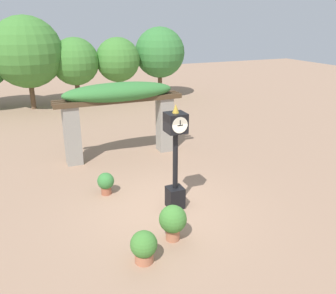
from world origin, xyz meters
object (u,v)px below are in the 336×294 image
potted_plant_near_left (144,246)px  potted_plant_far_left (173,221)px  pedestal_clock (175,157)px  potted_plant_near_right (106,182)px

potted_plant_near_left → potted_plant_far_left: (0.91, 0.52, 0.12)m
pedestal_clock → potted_plant_near_left: size_ratio=4.00×
potted_plant_far_left → pedestal_clock: bearing=63.8°
pedestal_clock → potted_plant_far_left: 1.86m
potted_plant_near_left → potted_plant_near_right: 3.45m
potted_plant_near_left → potted_plant_near_right: (0.02, 3.45, -0.01)m
potted_plant_near_left → potted_plant_near_right: bearing=89.7°
potted_plant_near_left → potted_plant_far_left: size_ratio=0.83×
potted_plant_near_right → potted_plant_far_left: potted_plant_far_left is taller
pedestal_clock → potted_plant_near_right: pedestal_clock is taller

